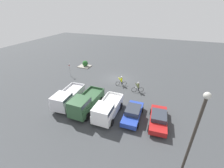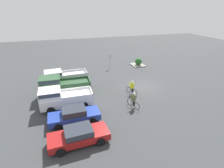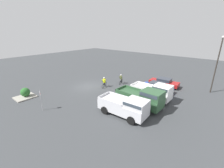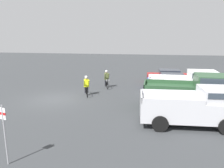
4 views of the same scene
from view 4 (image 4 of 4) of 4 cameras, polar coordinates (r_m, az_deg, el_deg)
The scene contains 9 objects.
ground_plane at distance 17.31m, azimuth -14.70°, elevation -3.83°, with size 80.00×80.00×0.00m, color #383A3D.
sedan_0 at distance 23.35m, azimuth 14.66°, elevation 2.12°, with size 2.12×4.54×1.31m.
sedan_1 at distance 20.62m, azimuth 15.40°, elevation 0.73°, with size 1.93×4.45×1.36m.
pickup_truck_0 at distance 17.93m, azimuth 19.00°, elevation 0.10°, with size 2.30×5.11×2.13m.
pickup_truck_1 at distance 15.20m, azimuth 20.47°, elevation -1.78°, with size 2.40×5.53×2.33m.
pickup_truck_2 at distance 12.54m, azimuth 21.04°, elevation -5.31°, with size 2.48×5.30×2.10m.
cyclist_0 at distance 17.66m, azimuth -6.70°, elevation -0.37°, with size 1.70×0.70×1.66m.
cyclist_1 at distance 20.17m, azimuth -1.45°, elevation 1.31°, with size 1.69×0.69×1.68m.
fire_lane_sign at distance 9.08m, azimuth -26.31°, elevation -10.56°, with size 0.10×0.30×2.36m.
Camera 4 is at (15.11, 6.93, 4.81)m, focal length 35.00 mm.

